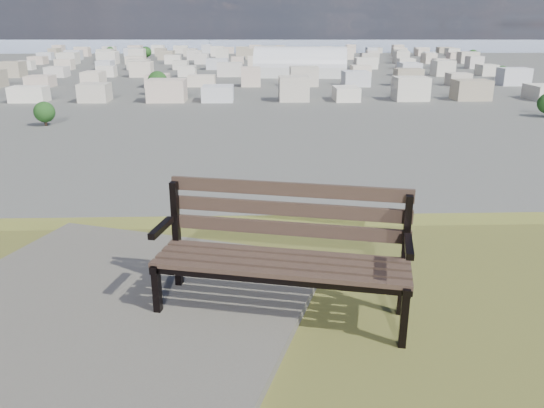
{
  "coord_description": "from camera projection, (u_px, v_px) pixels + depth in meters",
  "views": [
    {
      "loc": [
        -0.93,
        -1.81,
        27.26
      ],
      "look_at": [
        -0.73,
        3.98,
        25.3
      ],
      "focal_mm": 35.0,
      "sensor_mm": 36.0,
      "label": 1
    }
  ],
  "objects": [
    {
      "name": "city_blocks",
      "position": [
        255.0,
        59.0,
        382.69
      ],
      "size": [
        395.0,
        361.0,
        7.0
      ],
      "color": "beige",
      "rests_on": "ground"
    },
    {
      "name": "park_bench",
      "position": [
        283.0,
        245.0,
        4.23
      ],
      "size": [
        2.09,
        1.08,
        1.05
      ],
      "rotation": [
        0.0,
        0.0,
        -0.23
      ],
      "color": "#403025",
      "rests_on": "hilltop_mesa"
    },
    {
      "name": "far_hills",
      "position": [
        229.0,
        25.0,
        1328.1
      ],
      "size": [
        2050.0,
        340.0,
        60.0
      ],
      "color": "#8A92AC",
      "rests_on": "ground"
    },
    {
      "name": "city_trees",
      "position": [
        210.0,
        65.0,
        310.0
      ],
      "size": [
        406.52,
        387.2,
        9.98
      ],
      "color": "black",
      "rests_on": "ground"
    },
    {
      "name": "gravel_patch",
      "position": [
        55.0,
        356.0,
        3.75
      ],
      "size": [
        4.33,
        5.15,
        0.09
      ],
      "primitive_type": "cube",
      "rotation": [
        0.0,
        0.0,
        -0.33
      ],
      "color": "#5D5951",
      "rests_on": "hilltop_mesa"
    },
    {
      "name": "arena",
      "position": [
        300.0,
        67.0,
        290.26
      ],
      "size": [
        51.88,
        26.59,
        21.03
      ],
      "rotation": [
        0.0,
        0.0,
        -0.11
      ],
      "color": "silver",
      "rests_on": "ground"
    },
    {
      "name": "bay_water",
      "position": [
        254.0,
        42.0,
        862.28
      ],
      "size": [
        2400.0,
        700.0,
        0.12
      ],
      "primitive_type": "cube",
      "color": "#8A9DB0",
      "rests_on": "ground"
    }
  ]
}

